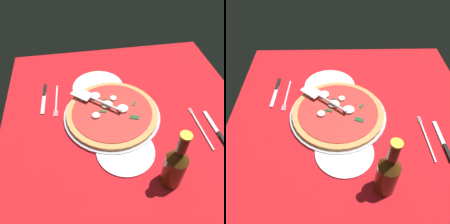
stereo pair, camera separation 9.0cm
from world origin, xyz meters
The scene contains 10 objects.
ground_plane centered at (0.00, 0.00, -0.40)cm, with size 96.37×96.37×0.80cm, color red.
checker_pattern centered at (0.00, 0.00, 0.05)cm, with size 96.37×96.37×0.10cm.
pizza_pan centered at (-0.03, 5.92, 0.79)cm, with size 37.41×37.41×1.39cm, color #AFAEBA.
dinner_plate_left centered at (-17.22, 4.10, 0.60)cm, with size 20.15×20.15×1.00cm, color white.
dinner_plate_right centered at (17.86, 9.25, 0.60)cm, with size 22.22×22.22×1.00cm, color white.
pizza centered at (0.16, 6.02, 2.37)cm, with size 35.22×35.22×3.02cm.
pizza_server centered at (5.83, 12.10, 4.84)cm, with size 17.19×18.95×1.00cm.
place_setting_near centered at (-13.37, -28.41, 0.46)cm, with size 20.60×12.00×1.40cm.
place_setting_far centered at (13.83, 30.08, 0.45)cm, with size 21.56×12.39×1.40cm.
beer_bottle centered at (-30.01, -7.36, 9.13)cm, with size 6.42×6.42×23.08cm.
Camera 1 is at (-61.43, 16.13, 67.71)cm, focal length 37.48 mm.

